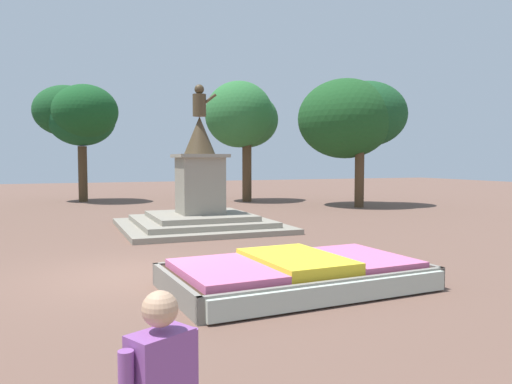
# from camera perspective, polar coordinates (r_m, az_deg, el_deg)

# --- Properties ---
(ground_plane) EXTENTS (92.76, 92.76, 0.00)m
(ground_plane) POSITION_cam_1_polar(r_m,az_deg,el_deg) (11.13, -13.82, -9.21)
(ground_plane) COLOR brown
(flower_planter) EXTENTS (5.09, 3.16, 0.62)m
(flower_planter) POSITION_cam_1_polar(r_m,az_deg,el_deg) (9.74, 4.67, -9.36)
(flower_planter) COLOR #38281C
(flower_planter) RESTS_ON ground_plane
(statue_monument) EXTENTS (5.55, 5.55, 5.14)m
(statue_monument) POSITION_cam_1_polar(r_m,az_deg,el_deg) (18.03, -6.41, -1.20)
(statue_monument) COLOR gray
(statue_monument) RESTS_ON ground_plane
(park_tree_far_left) EXTENTS (4.53, 4.23, 7.11)m
(park_tree_far_left) POSITION_cam_1_polar(r_m,az_deg,el_deg) (30.00, -1.64, 8.57)
(park_tree_far_left) COLOR #4C3823
(park_tree_far_left) RESTS_ON ground_plane
(park_tree_behind_statue) EXTENTS (5.84, 5.13, 6.77)m
(park_tree_behind_statue) POSITION_cam_1_polar(r_m,az_deg,el_deg) (27.36, 11.00, 8.38)
(park_tree_behind_statue) COLOR #4C3823
(park_tree_behind_statue) RESTS_ON ground_plane
(park_tree_far_right) EXTENTS (4.77, 5.13, 6.88)m
(park_tree_far_right) POSITION_cam_1_polar(r_m,az_deg,el_deg) (31.39, -19.66, 8.36)
(park_tree_far_right) COLOR #4C3823
(park_tree_far_right) RESTS_ON ground_plane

